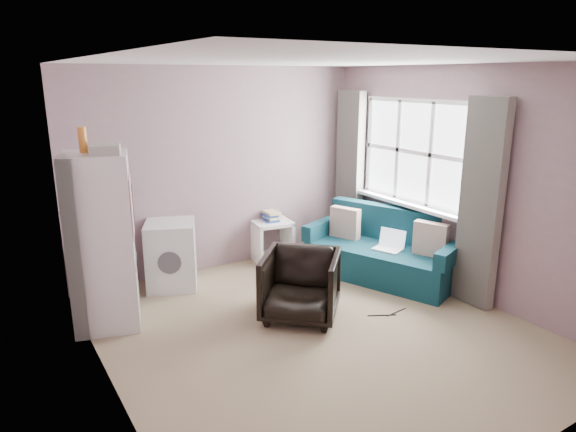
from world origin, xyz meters
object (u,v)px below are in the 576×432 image
fridge (102,241)px  washing_machine (171,253)px  sofa (385,253)px  side_table (271,237)px  armchair (301,282)px

fridge → washing_machine: fridge is taller
sofa → washing_machine: bearing=134.2°
side_table → fridge: bearing=-161.6°
washing_machine → side_table: bearing=30.5°
side_table → sofa: (0.89, -1.24, -0.02)m
armchair → fridge: fridge is taller
armchair → side_table: size_ratio=1.13×
washing_machine → sofa: 2.55m
washing_machine → sofa: size_ratio=0.39×
side_table → sofa: 1.52m
sofa → fridge: bearing=150.1°
washing_machine → side_table: washing_machine is taller
sofa → armchair: bearing=173.5°
washing_machine → side_table: (1.43, 0.18, -0.09)m
armchair → side_table: (0.60, 1.63, -0.06)m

